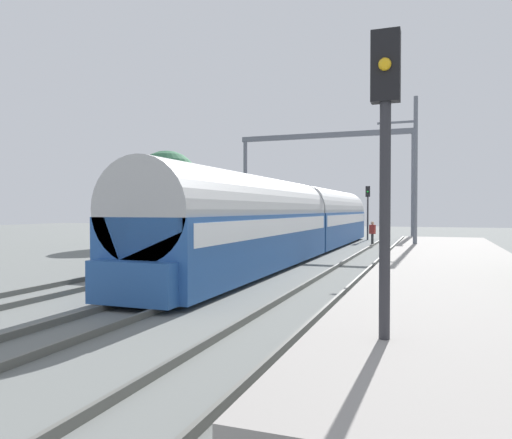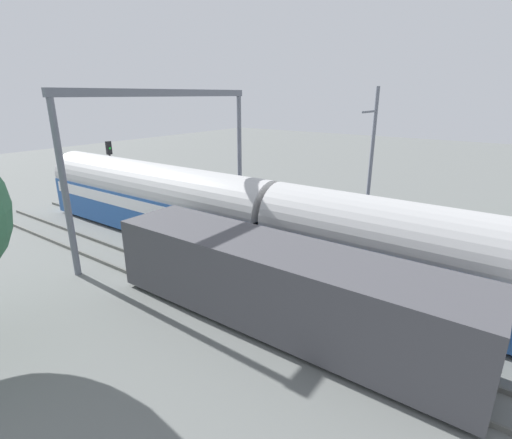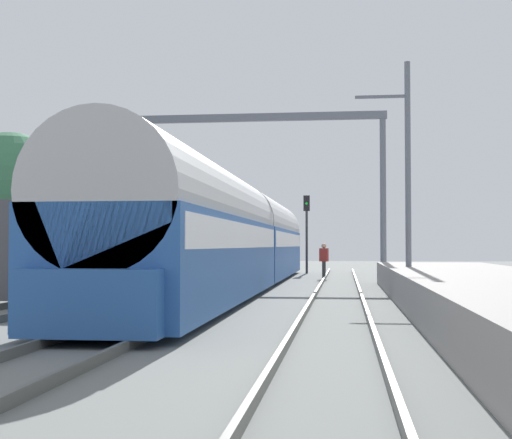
% 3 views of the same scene
% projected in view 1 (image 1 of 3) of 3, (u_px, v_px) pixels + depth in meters
% --- Properties ---
extents(ground, '(120.00, 120.00, 0.00)m').
position_uv_depth(ground, '(216.00, 283.00, 16.92)').
color(ground, slate).
extents(track_far_west, '(1.51, 60.00, 0.16)m').
position_uv_depth(track_far_west, '(123.00, 275.00, 18.25)').
color(track_far_west, '#5B5B56').
rests_on(track_far_west, ground).
extents(track_west, '(1.52, 60.00, 0.16)m').
position_uv_depth(track_west, '(216.00, 281.00, 16.92)').
color(track_west, '#5B5B56').
rests_on(track_west, ground).
extents(track_east, '(1.51, 60.00, 0.16)m').
position_uv_depth(track_east, '(326.00, 287.00, 15.59)').
color(track_east, '#5B5B56').
rests_on(track_east, ground).
extents(platform, '(4.40, 28.00, 0.90)m').
position_uv_depth(platform, '(452.00, 273.00, 16.16)').
color(platform, gray).
rests_on(platform, ground).
extents(passenger_train, '(2.93, 32.85, 3.82)m').
position_uv_depth(passenger_train, '(300.00, 220.00, 27.49)').
color(passenger_train, '#28569E').
rests_on(passenger_train, ground).
extents(freight_car, '(2.80, 13.00, 2.70)m').
position_uv_depth(freight_car, '(218.00, 230.00, 26.29)').
color(freight_car, '#47474C').
rests_on(freight_car, ground).
extents(person_crossing, '(0.46, 0.36, 1.73)m').
position_uv_depth(person_crossing, '(372.00, 231.00, 34.03)').
color(person_crossing, '#2F2F2F').
rests_on(person_crossing, ground).
extents(railway_signal_near, '(0.36, 0.30, 4.82)m').
position_uv_depth(railway_signal_near, '(385.00, 167.00, 6.17)').
color(railway_signal_near, '#2D2D33').
rests_on(railway_signal_near, ground).
extents(railway_signal_far, '(0.36, 0.30, 4.53)m').
position_uv_depth(railway_signal_far, '(368.00, 205.00, 40.83)').
color(railway_signal_far, '#2D2D33').
rests_on(railway_signal_far, ground).
extents(catenary_gantry, '(12.14, 0.28, 7.86)m').
position_uv_depth(catenary_gantry, '(324.00, 166.00, 33.55)').
color(catenary_gantry, slate).
rests_on(catenary_gantry, ground).
extents(catenary_pole_east_mid, '(1.90, 0.20, 8.00)m').
position_uv_depth(catenary_pole_east_mid, '(414.00, 177.00, 23.38)').
color(catenary_pole_east_mid, slate).
rests_on(catenary_pole_east_mid, ground).
extents(tree_west_background, '(4.83, 4.83, 6.87)m').
position_uv_depth(tree_west_background, '(167.00, 184.00, 35.51)').
color(tree_west_background, '#4C3826').
rests_on(tree_west_background, ground).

